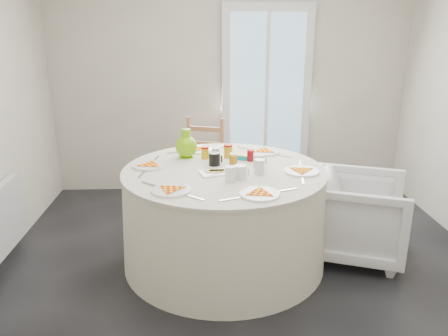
{
  "coord_description": "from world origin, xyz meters",
  "views": [
    {
      "loc": [
        -0.33,
        -2.95,
        1.85
      ],
      "look_at": [
        -0.16,
        0.29,
        0.8
      ],
      "focal_mm": 35.0,
      "sensor_mm": 36.0,
      "label": 1
    }
  ],
  "objects_px": {
    "green_pitcher": "(186,148)",
    "armchair": "(358,212)",
    "table": "(224,218)",
    "wooden_chair": "(201,166)"
  },
  "relations": [
    {
      "from": "wooden_chair",
      "to": "green_pitcher",
      "type": "height_order",
      "value": "green_pitcher"
    },
    {
      "from": "armchair",
      "to": "wooden_chair",
      "type": "bearing_deg",
      "value": 70.64
    },
    {
      "from": "armchair",
      "to": "green_pitcher",
      "type": "relative_size",
      "value": 3.21
    },
    {
      "from": "armchair",
      "to": "table",
      "type": "bearing_deg",
      "value": 111.62
    },
    {
      "from": "green_pitcher",
      "to": "armchair",
      "type": "bearing_deg",
      "value": -9.49
    },
    {
      "from": "green_pitcher",
      "to": "table",
      "type": "bearing_deg",
      "value": -45.62
    },
    {
      "from": "armchair",
      "to": "green_pitcher",
      "type": "bearing_deg",
      "value": 97.63
    },
    {
      "from": "table",
      "to": "armchair",
      "type": "bearing_deg",
      "value": 1.45
    },
    {
      "from": "table",
      "to": "armchair",
      "type": "distance_m",
      "value": 1.12
    },
    {
      "from": "table",
      "to": "green_pitcher",
      "type": "bearing_deg",
      "value": 131.33
    }
  ]
}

